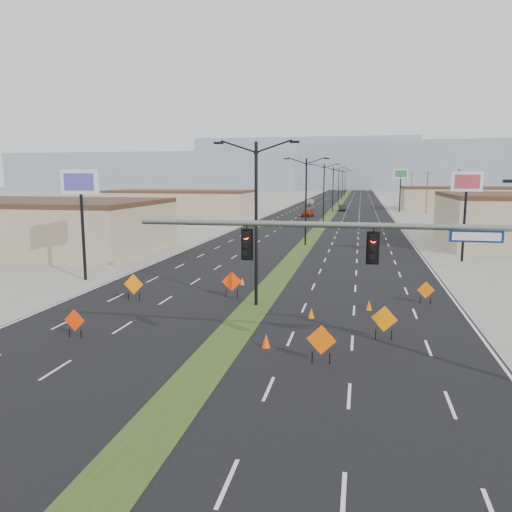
% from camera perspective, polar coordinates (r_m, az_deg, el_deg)
% --- Properties ---
extents(ground, '(600.00, 600.00, 0.00)m').
position_cam_1_polar(ground, '(20.25, -7.18, -14.16)').
color(ground, gray).
rests_on(ground, ground).
extents(road_surface, '(25.00, 400.00, 0.02)m').
position_cam_1_polar(road_surface, '(117.99, 8.83, 5.13)').
color(road_surface, black).
rests_on(road_surface, ground).
extents(median_strip, '(2.00, 400.00, 0.04)m').
position_cam_1_polar(median_strip, '(117.99, 8.83, 5.13)').
color(median_strip, '#244017').
rests_on(median_strip, ground).
extents(building_sw_far, '(30.00, 14.00, 4.50)m').
position_cam_1_polar(building_sw_far, '(109.58, -8.63, 6.01)').
color(building_sw_far, tan).
rests_on(building_sw_far, ground).
extents(building_se_far, '(44.00, 16.00, 5.00)m').
position_cam_1_polar(building_se_far, '(131.58, 25.96, 5.81)').
color(building_se_far, tan).
rests_on(building_se_far, ground).
extents(mesa_west, '(180.00, 50.00, 22.00)m').
position_cam_1_polar(mesa_west, '(323.22, -11.30, 9.47)').
color(mesa_west, '#8A98AB').
rests_on(mesa_west, ground).
extents(mesa_center, '(220.00, 50.00, 28.00)m').
position_cam_1_polar(mesa_center, '(319.41, 18.18, 9.74)').
color(mesa_center, '#8A98AB').
rests_on(mesa_center, ground).
extents(mesa_backdrop, '(140.00, 50.00, 32.00)m').
position_cam_1_polar(mesa_backdrop, '(339.58, 5.81, 10.42)').
color(mesa_backdrop, '#8A98AB').
rests_on(mesa_backdrop, ground).
extents(signal_mast, '(16.30, 0.60, 8.00)m').
position_cam_1_polar(signal_mast, '(19.95, 18.50, -0.55)').
color(signal_mast, slate).
rests_on(signal_mast, ground).
extents(streetlight_0, '(5.15, 0.24, 10.02)m').
position_cam_1_polar(streetlight_0, '(30.30, 0.01, 4.27)').
color(streetlight_0, black).
rests_on(streetlight_0, ground).
extents(streetlight_1, '(5.15, 0.24, 10.02)m').
position_cam_1_polar(streetlight_1, '(57.94, 5.73, 6.54)').
color(streetlight_1, black).
rests_on(streetlight_1, ground).
extents(streetlight_2, '(5.15, 0.24, 10.02)m').
position_cam_1_polar(streetlight_2, '(85.82, 7.76, 7.32)').
color(streetlight_2, black).
rests_on(streetlight_2, ground).
extents(streetlight_3, '(5.15, 0.24, 10.02)m').
position_cam_1_polar(streetlight_3, '(113.75, 8.79, 7.72)').
color(streetlight_3, black).
rests_on(streetlight_3, ground).
extents(streetlight_4, '(5.15, 0.24, 10.02)m').
position_cam_1_polar(streetlight_4, '(141.71, 9.42, 7.95)').
color(streetlight_4, black).
rests_on(streetlight_4, ground).
extents(streetlight_5, '(5.15, 0.24, 10.02)m').
position_cam_1_polar(streetlight_5, '(169.69, 9.84, 8.11)').
color(streetlight_5, black).
rests_on(streetlight_5, ground).
extents(streetlight_6, '(5.15, 0.24, 10.02)m').
position_cam_1_polar(streetlight_6, '(197.67, 10.14, 8.23)').
color(streetlight_6, black).
rests_on(streetlight_6, ground).
extents(utility_pole_1, '(1.60, 0.20, 9.00)m').
position_cam_1_polar(utility_pole_1, '(78.84, 22.04, 6.05)').
color(utility_pole_1, '#4C3823').
rests_on(utility_pole_1, ground).
extents(utility_pole_2, '(1.60, 0.20, 9.00)m').
position_cam_1_polar(utility_pole_2, '(113.45, 18.97, 6.95)').
color(utility_pole_2, '#4C3823').
rests_on(utility_pole_2, ground).
extents(utility_pole_3, '(1.60, 0.20, 9.00)m').
position_cam_1_polar(utility_pole_3, '(148.24, 17.33, 7.43)').
color(utility_pole_3, '#4C3823').
rests_on(utility_pole_3, ground).
extents(car_left, '(2.43, 4.85, 1.59)m').
position_cam_1_polar(car_left, '(100.19, 5.93, 4.95)').
color(car_left, maroon).
rests_on(car_left, ground).
extents(car_mid, '(2.03, 4.44, 1.41)m').
position_cam_1_polar(car_mid, '(118.17, 9.82, 5.45)').
color(car_mid, black).
rests_on(car_mid, ground).
extents(car_far, '(2.27, 5.52, 1.60)m').
position_cam_1_polar(car_far, '(140.89, 6.21, 6.14)').
color(car_far, '#9FA3A9').
rests_on(car_far, ground).
extents(construction_sign_0, '(1.10, 0.10, 1.47)m').
position_cam_1_polar(construction_sign_0, '(26.51, -20.04, -7.04)').
color(construction_sign_0, '#FF3205').
rests_on(construction_sign_0, ground).
extents(construction_sign_1, '(1.33, 0.05, 1.77)m').
position_cam_1_polar(construction_sign_1, '(33.09, -13.82, -3.25)').
color(construction_sign_1, orange).
rests_on(construction_sign_1, ground).
extents(construction_sign_2, '(1.30, 0.27, 1.75)m').
position_cam_1_polar(construction_sign_2, '(33.03, -2.79, -3.03)').
color(construction_sign_2, '#FF3705').
rests_on(construction_sign_2, ground).
extents(construction_sign_3, '(1.26, 0.41, 1.73)m').
position_cam_1_polar(construction_sign_3, '(25.37, 14.44, -7.10)').
color(construction_sign_3, orange).
rests_on(construction_sign_3, ground).
extents(construction_sign_4, '(1.28, 0.23, 1.72)m').
position_cam_1_polar(construction_sign_4, '(21.75, 7.47, -9.64)').
color(construction_sign_4, '#FF5905').
rests_on(construction_sign_4, ground).
extents(construction_sign_5, '(1.08, 0.23, 1.45)m').
position_cam_1_polar(construction_sign_5, '(33.16, 18.85, -3.80)').
color(construction_sign_5, '#D95604').
rests_on(construction_sign_5, ground).
extents(cone_0, '(0.47, 0.47, 0.67)m').
position_cam_1_polar(cone_0, '(23.72, 1.16, -9.68)').
color(cone_0, '#FD4405').
rests_on(cone_0, ground).
extents(cone_1, '(0.47, 0.47, 0.61)m').
position_cam_1_polar(cone_1, '(28.59, 6.33, -6.51)').
color(cone_1, '#FF6905').
rests_on(cone_1, ground).
extents(cone_2, '(0.44, 0.44, 0.61)m').
position_cam_1_polar(cone_2, '(30.86, 12.79, -5.51)').
color(cone_2, orange).
rests_on(cone_2, ground).
extents(cone_3, '(0.40, 0.40, 0.57)m').
position_cam_1_polar(cone_3, '(36.97, -1.58, -2.90)').
color(cone_3, '#FF6E05').
rests_on(cone_3, ground).
extents(pole_sign_west, '(2.77, 0.99, 8.48)m').
position_cam_1_polar(pole_sign_west, '(40.33, -19.41, 7.00)').
color(pole_sign_west, black).
rests_on(pole_sign_west, ground).
extents(pole_sign_east_near, '(2.74, 0.42, 8.41)m').
position_cam_1_polar(pole_sign_east_near, '(50.50, 22.92, 7.06)').
color(pole_sign_east_near, black).
rests_on(pole_sign_east_near, ground).
extents(pole_sign_east_far, '(3.14, 0.59, 9.57)m').
position_cam_1_polar(pole_sign_east_far, '(116.22, 16.22, 8.67)').
color(pole_sign_east_far, black).
rests_on(pole_sign_east_far, ground).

